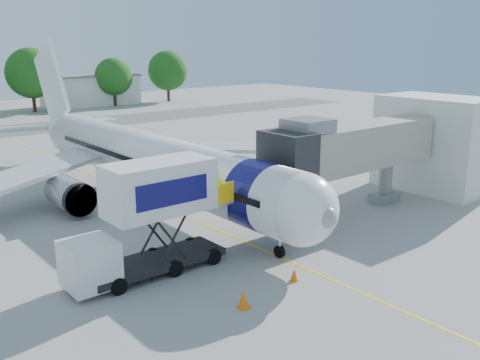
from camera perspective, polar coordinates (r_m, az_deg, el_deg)
ground at (r=35.39m, az=-6.46°, el=-3.57°), size 160.00×160.00×0.00m
guidance_line at (r=35.39m, az=-6.46°, el=-3.56°), size 0.15×70.00×0.01m
aircraft at (r=38.04m, az=-9.98°, el=2.19°), size 34.17×37.73×11.35m
jet_bridge at (r=34.39m, az=11.16°, el=3.20°), size 13.90×3.20×6.60m
terminal_stub at (r=43.07m, az=20.09°, el=3.70°), size 5.00×8.00×7.00m
catering_hiloader at (r=25.76m, az=-9.79°, el=-4.22°), size 8.50×2.44×5.50m
ground_tug at (r=22.92m, az=14.23°, el=-12.24°), size 4.22×3.12×1.51m
safety_cone_a at (r=25.68m, az=5.81°, el=-10.04°), size 0.39×0.39×0.62m
safety_cone_b at (r=23.12m, az=0.38°, el=-12.66°), size 0.50×0.50×0.80m
outbuilding_right at (r=99.21m, az=-15.62°, el=9.24°), size 16.40×7.40×5.30m
tree_e at (r=91.83m, az=-21.37°, el=10.57°), size 7.91×7.91×10.09m
tree_f at (r=97.05m, az=-13.33°, el=10.67°), size 6.49×6.49×8.27m
tree_g at (r=102.59m, az=-7.72°, el=11.48°), size 7.34×7.34×9.35m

